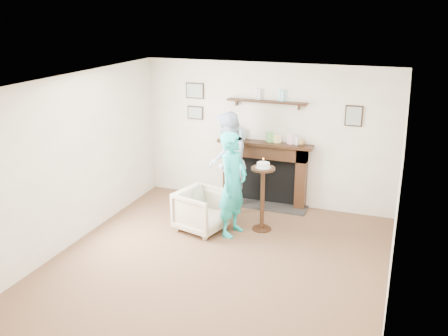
{
  "coord_description": "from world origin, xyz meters",
  "views": [
    {
      "loc": [
        2.23,
        -5.69,
        3.41
      ],
      "look_at": [
        -0.21,
        0.9,
        1.11
      ],
      "focal_mm": 40.0,
      "sensor_mm": 36.0,
      "label": 1
    }
  ],
  "objects_px": {
    "woman": "(233,233)",
    "pedestal_table": "(263,186)",
    "armchair": "(203,230)",
    "man": "(226,211)"
  },
  "relations": [
    {
      "from": "man",
      "to": "armchair",
      "type": "bearing_deg",
      "value": -16.35
    },
    {
      "from": "armchair",
      "to": "woman",
      "type": "distance_m",
      "value": 0.49
    },
    {
      "from": "armchair",
      "to": "man",
      "type": "relative_size",
      "value": 0.42
    },
    {
      "from": "armchair",
      "to": "woman",
      "type": "bearing_deg",
      "value": -69.71
    },
    {
      "from": "man",
      "to": "woman",
      "type": "xyz_separation_m",
      "value": [
        0.4,
        -0.82,
        0.0
      ]
    },
    {
      "from": "man",
      "to": "woman",
      "type": "relative_size",
      "value": 1.06
    },
    {
      "from": "man",
      "to": "pedestal_table",
      "type": "xyz_separation_m",
      "value": [
        0.79,
        -0.52,
        0.73
      ]
    },
    {
      "from": "woman",
      "to": "pedestal_table",
      "type": "distance_m",
      "value": 0.88
    },
    {
      "from": "pedestal_table",
      "to": "man",
      "type": "bearing_deg",
      "value": 146.55
    },
    {
      "from": "armchair",
      "to": "man",
      "type": "height_order",
      "value": "man"
    }
  ]
}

